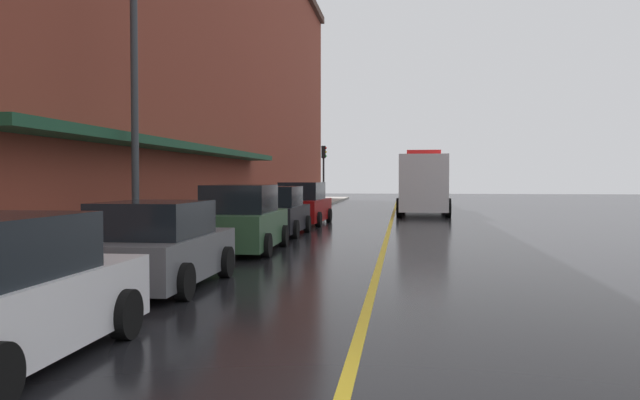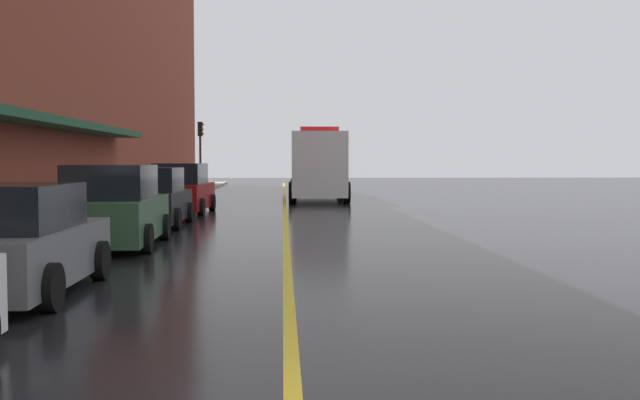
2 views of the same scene
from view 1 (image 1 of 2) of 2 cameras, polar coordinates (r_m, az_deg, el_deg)
ground_plane at (r=30.72m, az=6.38°, el=-1.90°), size 112.00×112.00×0.00m
sidewalk_left at (r=31.45m, az=-4.99°, el=-1.67°), size 2.40×70.00×0.15m
lane_center_stripe at (r=30.72m, az=6.38°, el=-1.89°), size 0.16×70.00×0.01m
brick_building_left at (r=33.73m, az=-18.96°, el=13.33°), size 14.50×64.00×17.53m
parked_car_1 at (r=12.45m, az=-14.28°, el=-4.06°), size 2.11×4.13×1.62m
parked_car_2 at (r=18.05m, az=-6.97°, el=-1.83°), size 2.20×4.54×1.87m
parked_car_3 at (r=23.13m, az=-3.91°, el=-1.11°), size 2.07×4.19×1.76m
parked_car_4 at (r=28.57m, az=-1.51°, el=-0.43°), size 2.21×4.82×1.88m
box_truck at (r=37.64m, az=9.21°, el=1.37°), size 3.09×9.40×3.55m
parking_meter_0 at (r=24.30m, az=-6.65°, el=-0.41°), size 0.14×0.18×1.33m
parking_meter_1 at (r=23.78m, az=-6.96°, el=-0.46°), size 0.14×0.18×1.33m
parking_meter_2 at (r=17.20m, az=-12.67°, el=-1.41°), size 0.14×0.18×1.33m
street_lamp_left at (r=16.46m, az=-16.20°, el=10.07°), size 0.44×0.44×6.94m
traffic_light_near at (r=47.32m, az=0.33°, el=3.27°), size 0.38×0.36×4.30m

